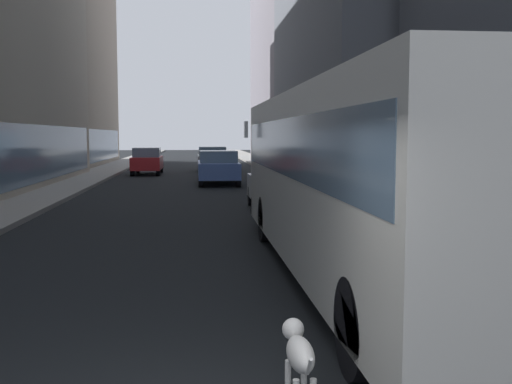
{
  "coord_description": "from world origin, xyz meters",
  "views": [
    {
      "loc": [
        0.1,
        -4.08,
        2.35
      ],
      "look_at": [
        1.12,
        6.06,
        1.4
      ],
      "focal_mm": 42.47,
      "sensor_mm": 36.0,
      "label": 1
    }
  ],
  "objects_px": {
    "car_blue_hatchback": "(218,167)",
    "car_grey_wagon": "(212,159)",
    "car_white_van": "(284,186)",
    "dalmatian_dog": "(299,353)",
    "car_red_coupe": "(147,161)",
    "transit_bus": "(360,171)"
  },
  "relations": [
    {
      "from": "car_red_coupe",
      "to": "car_white_van",
      "type": "height_order",
      "value": "same"
    },
    {
      "from": "car_blue_hatchback",
      "to": "car_red_coupe",
      "type": "xyz_separation_m",
      "value": [
        -4.0,
        7.6,
        -0.01
      ]
    },
    {
      "from": "transit_bus",
      "to": "car_white_van",
      "type": "distance_m",
      "value": 8.61
    },
    {
      "from": "car_blue_hatchback",
      "to": "dalmatian_dog",
      "type": "relative_size",
      "value": 4.98
    },
    {
      "from": "transit_bus",
      "to": "car_red_coupe",
      "type": "height_order",
      "value": "transit_bus"
    },
    {
      "from": "car_white_van",
      "to": "car_grey_wagon",
      "type": "bearing_deg",
      "value": 94.25
    },
    {
      "from": "car_red_coupe",
      "to": "car_grey_wagon",
      "type": "bearing_deg",
      "value": 34.21
    },
    {
      "from": "car_blue_hatchback",
      "to": "car_white_van",
      "type": "bearing_deg",
      "value": -81.9
    },
    {
      "from": "car_blue_hatchback",
      "to": "car_white_van",
      "type": "xyz_separation_m",
      "value": [
        1.6,
        -11.24,
        -0.0
      ]
    },
    {
      "from": "car_white_van",
      "to": "car_red_coupe",
      "type": "bearing_deg",
      "value": 106.56
    },
    {
      "from": "car_grey_wagon",
      "to": "dalmatian_dog",
      "type": "height_order",
      "value": "car_grey_wagon"
    },
    {
      "from": "car_grey_wagon",
      "to": "dalmatian_dog",
      "type": "distance_m",
      "value": 34.9
    },
    {
      "from": "car_white_van",
      "to": "dalmatian_dog",
      "type": "xyz_separation_m",
      "value": [
        -1.84,
        -13.35,
        -0.31
      ]
    },
    {
      "from": "transit_bus",
      "to": "car_grey_wagon",
      "type": "height_order",
      "value": "transit_bus"
    },
    {
      "from": "car_blue_hatchback",
      "to": "car_grey_wagon",
      "type": "distance_m",
      "value": 10.31
    },
    {
      "from": "transit_bus",
      "to": "car_blue_hatchback",
      "type": "distance_m",
      "value": 19.88
    },
    {
      "from": "car_blue_hatchback",
      "to": "car_white_van",
      "type": "distance_m",
      "value": 11.35
    },
    {
      "from": "car_red_coupe",
      "to": "dalmatian_dog",
      "type": "height_order",
      "value": "car_red_coupe"
    },
    {
      "from": "transit_bus",
      "to": "car_grey_wagon",
      "type": "xyz_separation_m",
      "value": [
        -1.6,
        30.1,
        -0.95
      ]
    },
    {
      "from": "transit_bus",
      "to": "car_red_coupe",
      "type": "xyz_separation_m",
      "value": [
        -5.6,
        27.38,
        -0.96
      ]
    },
    {
      "from": "car_red_coupe",
      "to": "dalmatian_dog",
      "type": "relative_size",
      "value": 4.27
    },
    {
      "from": "car_grey_wagon",
      "to": "car_red_coupe",
      "type": "bearing_deg",
      "value": -145.79
    }
  ]
}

